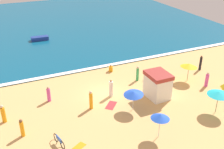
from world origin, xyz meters
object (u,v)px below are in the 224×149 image
at_px(beachgoer_7, 148,76).
at_px(beach_umbrella_4, 219,93).
at_px(beach_umbrella_0, 160,116).
at_px(beach_umbrella_1, 189,65).
at_px(beachgoer_5, 49,94).
at_px(beachgoer_2, 201,63).
at_px(beachgoer_12, 3,114).
at_px(beachgoer_3, 22,128).
at_px(beachgoer_10, 91,100).
at_px(beachgoer_8, 111,89).
at_px(small_boat_0, 40,38).
at_px(beachgoer_6, 138,74).
at_px(beachgoer_11, 111,69).
at_px(parked_bicycle, 59,141).
at_px(lifeguard_cabana, 158,85).
at_px(beach_umbrella_3, 133,93).
at_px(beachgoer_9, 207,80).

bearing_deg(beachgoer_7, beach_umbrella_4, -73.73).
bearing_deg(beach_umbrella_0, beach_umbrella_1, 39.74).
height_order(beach_umbrella_4, beachgoer_5, beach_umbrella_4).
relative_size(beachgoer_2, beachgoer_7, 2.06).
height_order(beach_umbrella_0, beachgoer_12, beach_umbrella_0).
distance_m(beachgoer_3, beachgoer_10, 6.69).
xyz_separation_m(beachgoer_10, beachgoer_12, (-7.73, 1.15, -0.10)).
bearing_deg(beachgoer_8, beachgoer_2, 5.51).
xyz_separation_m(beach_umbrella_4, small_boat_0, (-11.08, 26.69, -1.62)).
bearing_deg(beachgoer_6, beachgoer_3, -160.59).
height_order(beachgoer_8, beachgoer_10, beachgoer_8).
bearing_deg(beachgoer_12, beachgoer_10, -8.48).
relative_size(beach_umbrella_1, beachgoer_11, 2.69).
height_order(parked_bicycle, beachgoer_8, beachgoer_8).
relative_size(lifeguard_cabana, beachgoer_12, 1.56).
xyz_separation_m(beachgoer_5, small_boat_0, (2.66, 18.36, -0.36)).
xyz_separation_m(beachgoer_2, beachgoer_3, (-21.71, -3.97, -0.11)).
bearing_deg(lifeguard_cabana, small_boat_0, 108.79).
relative_size(beach_umbrella_0, beachgoer_10, 1.16).
height_order(beachgoer_2, beachgoer_7, beachgoer_2).
bearing_deg(beachgoer_8, lifeguard_cabana, -26.16).
xyz_separation_m(beach_umbrella_3, small_boat_0, (-4.21, 23.16, -1.41)).
distance_m(beach_umbrella_1, beachgoer_12, 19.74).
distance_m(beach_umbrella_0, beachgoer_6, 9.95).
distance_m(beach_umbrella_0, beachgoer_9, 10.77).
bearing_deg(lifeguard_cabana, beach_umbrella_1, 17.47).
xyz_separation_m(beachgoer_6, beachgoer_10, (-6.79, -3.20, 0.06)).
relative_size(beach_umbrella_3, beachgoer_8, 1.28).
bearing_deg(beachgoer_8, beachgoer_3, -163.21).
distance_m(lifeguard_cabana, beach_umbrella_0, 6.30).
xyz_separation_m(beachgoer_6, beachgoer_7, (1.18, -0.28, -0.47)).
distance_m(parked_bicycle, beachgoer_2, 20.27).
relative_size(parked_bicycle, beachgoer_9, 1.05).
distance_m(beach_umbrella_4, beachgoer_3, 17.39).
xyz_separation_m(lifeguard_cabana, beachgoer_10, (-6.84, 0.79, -0.46)).
bearing_deg(small_boat_0, beachgoer_10, -88.15).
bearing_deg(parked_bicycle, beachgoer_12, 126.54).
height_order(lifeguard_cabana, beachgoer_11, lifeguard_cabana).
height_order(beach_umbrella_4, beachgoer_7, beach_umbrella_4).
bearing_deg(beach_umbrella_0, beachgoer_5, 127.20).
height_order(beachgoer_7, beachgoer_9, beachgoer_9).
bearing_deg(parked_bicycle, beachgoer_8, 36.88).
height_order(beachgoer_5, beachgoer_10, beachgoer_10).
bearing_deg(beachgoer_9, beachgoer_11, 136.09).
distance_m(beach_umbrella_0, beachgoer_10, 7.20).
xyz_separation_m(beach_umbrella_0, beachgoer_2, (11.61, 8.64, -1.09)).
bearing_deg(beachgoer_3, small_boat_0, 75.67).
relative_size(beach_umbrella_1, beachgoer_6, 1.29).
distance_m(beachgoer_12, small_boat_0, 21.38).
relative_size(beach_umbrella_0, beachgoer_12, 1.27).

